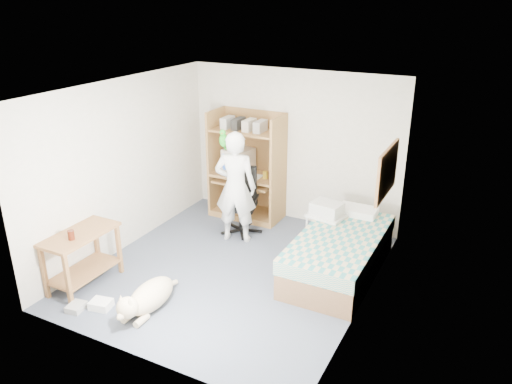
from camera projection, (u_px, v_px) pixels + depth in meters
floor at (234, 270)px, 6.91m from camera, size 4.00×4.00×0.00m
wall_back at (293, 147)px, 8.10m from camera, size 3.60×0.02×2.50m
wall_right at (369, 212)px, 5.68m from camera, size 0.02×4.00×2.50m
wall_left at (124, 166)px, 7.21m from camera, size 0.02×4.00×2.50m
ceiling at (230, 89)px, 5.99m from camera, size 3.60×4.00×0.02m
computer_hutch at (248, 170)px, 8.34m from camera, size 1.20×0.63×1.80m
bed at (339, 253)px, 6.76m from camera, size 1.02×2.02×0.66m
side_desk at (82, 251)px, 6.40m from camera, size 0.50×1.00×0.75m
corkboard at (387, 172)px, 6.36m from camera, size 0.04×0.94×0.66m
office_chair at (242, 209)px, 7.94m from camera, size 0.59×0.59×1.04m
person at (235, 187)px, 7.47m from camera, size 0.72×0.57×1.73m
parrot at (223, 139)px, 7.31m from camera, size 0.13×0.22×0.35m
dog at (148, 297)px, 5.97m from camera, size 0.36×1.11×0.42m
printer_cart at (326, 227)px, 7.27m from camera, size 0.56×0.48×0.60m
printer at (327, 208)px, 7.16m from camera, size 0.47×0.38×0.18m
crt_monitor at (238, 160)px, 8.37m from camera, size 0.47×0.49×0.39m
keyboard at (242, 181)px, 8.28m from camera, size 0.46×0.21×0.03m
pencil_cup at (265, 175)px, 8.11m from camera, size 0.08×0.08×0.12m
drink_glass at (71, 235)px, 6.11m from camera, size 0.08×0.08×0.12m
floor_box_a at (101, 304)px, 6.06m from camera, size 0.28×0.25×0.10m
floor_box_b at (76, 307)px, 6.02m from camera, size 0.21×0.25×0.08m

